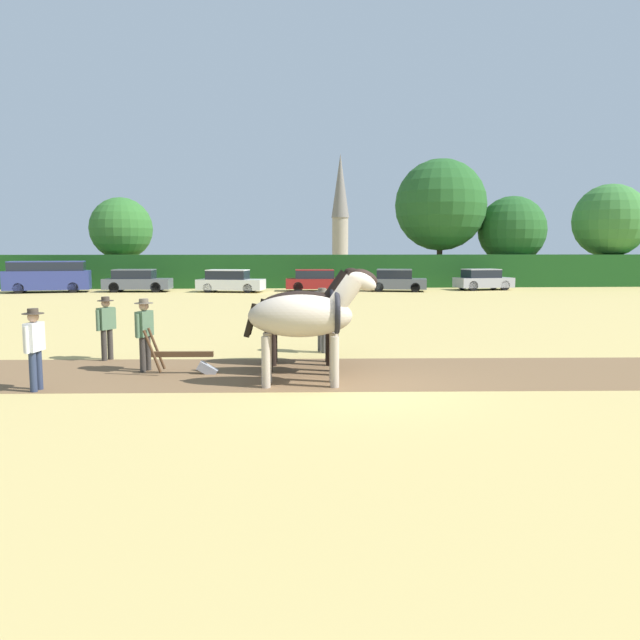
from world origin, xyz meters
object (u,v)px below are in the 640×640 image
at_px(plow, 188,360).
at_px(parked_car_center_right, 396,281).
at_px(tree_center, 610,221).
at_px(parked_car_center, 317,281).
at_px(farmer_beside_team, 322,315).
at_px(parked_car_center_left, 230,281).
at_px(farmer_at_plow, 145,329).
at_px(draft_horse_lead_right, 307,315).
at_px(parked_car_left, 137,281).
at_px(tree_left, 441,205).
at_px(tree_center_left, 512,230).
at_px(farmer_onlooker_left, 34,343).
at_px(farmer_onlooker_right, 106,324).
at_px(draft_horse_trail_left, 306,309).
at_px(church_spire, 340,209).
at_px(draft_horse_lead_left, 306,316).
at_px(parked_van, 48,276).
at_px(parked_car_right, 483,280).
at_px(tree_far_left, 121,229).

height_order(plow, parked_car_center_right, parked_car_center_right).
distance_m(tree_center, parked_car_center, 24.22).
relative_size(farmer_beside_team, parked_car_center, 0.41).
bearing_deg(parked_car_center_left, farmer_at_plow, -78.22).
bearing_deg(draft_horse_lead_right, parked_car_left, 112.07).
height_order(tree_left, tree_center_left, tree_left).
relative_size(tree_center_left, farmer_onlooker_left, 4.25).
bearing_deg(farmer_onlooker_right, draft_horse_trail_left, 21.50).
height_order(farmer_at_plow, parked_car_center_right, farmer_at_plow).
distance_m(tree_left, parked_car_center_left, 18.19).
relative_size(church_spire, farmer_beside_team, 9.07).
distance_m(draft_horse_lead_right, plow, 2.85).
relative_size(draft_horse_lead_left, parked_van, 0.51).
height_order(church_spire, plow, church_spire).
distance_m(plow, farmer_beside_team, 4.29).
distance_m(tree_center_left, tree_center, 7.47).
bearing_deg(farmer_onlooker_left, plow, 37.33).
relative_size(tree_center, parked_car_center, 1.82).
bearing_deg(parked_car_center_right, tree_left, 67.78).
bearing_deg(parked_car_left, tree_center, 9.62).
relative_size(parked_van, parked_car_center, 1.27).
bearing_deg(parked_car_left, parked_van, -176.11).
relative_size(parked_van, parked_car_right, 1.34).
bearing_deg(parked_car_left, farmer_onlooker_right, -78.00).
bearing_deg(parked_car_center_right, parked_car_left, -170.79).
bearing_deg(parked_van, tree_left, 2.24).
bearing_deg(parked_car_center_right, church_spire, 100.76).
distance_m(parked_van, parked_car_left, 5.67).
bearing_deg(farmer_onlooker_left, farmer_at_plow, 56.34).
bearing_deg(farmer_onlooker_right, plow, -8.88).
bearing_deg(farmer_at_plow, parked_car_left, 122.79).
relative_size(tree_left, parked_car_center_left, 2.14).
bearing_deg(draft_horse_lead_left, tree_far_left, 111.71).
bearing_deg(draft_horse_lead_right, tree_center_left, 65.30).
xyz_separation_m(tree_center, farmer_onlooker_right, (-30.17, -31.40, -4.07)).
xyz_separation_m(church_spire, parked_car_center_left, (-11.87, -45.70, -7.62)).
xyz_separation_m(farmer_beside_team, parked_van, (-16.18, 25.10, 0.02)).
xyz_separation_m(plow, parked_car_center, (4.66, 27.92, 0.39)).
relative_size(farmer_onlooker_right, parked_car_center, 0.37).
distance_m(tree_far_left, draft_horse_lead_right, 36.35).
relative_size(tree_left, parked_car_center, 2.26).
bearing_deg(tree_center_left, parked_car_center, -157.67).
bearing_deg(parked_car_center_right, farmer_onlooker_left, -102.07).
bearing_deg(draft_horse_lead_left, draft_horse_lead_right, 89.03).
distance_m(church_spire, farmer_beside_team, 71.04).
height_order(draft_horse_trail_left, farmer_at_plow, draft_horse_trail_left).
distance_m(tree_far_left, plow, 35.52).
distance_m(draft_horse_trail_left, parked_van, 31.01).
xyz_separation_m(tree_center_left, draft_horse_trail_left, (-17.81, -33.36, -2.95)).
xyz_separation_m(draft_horse_lead_left, farmer_onlooker_right, (-4.88, 3.26, -0.50)).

